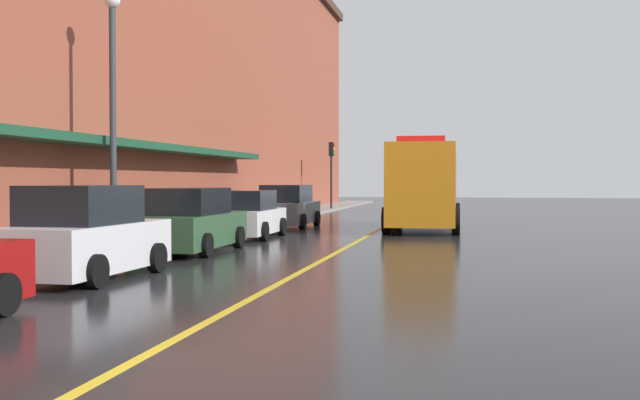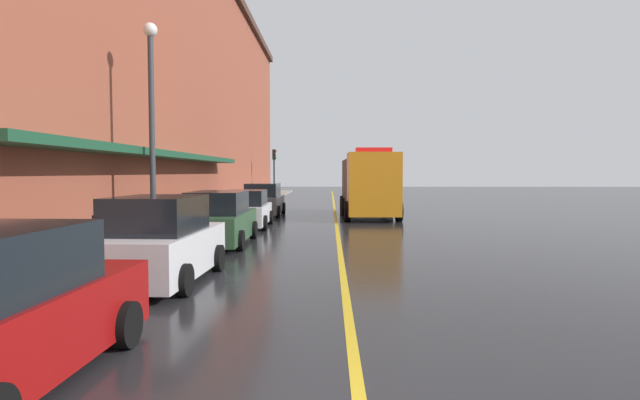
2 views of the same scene
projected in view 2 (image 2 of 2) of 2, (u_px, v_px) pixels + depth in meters
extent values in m
plane|color=#232326|center=(335.00, 214.00, 29.57)|extent=(112.00, 112.00, 0.00)
cube|color=gray|center=(229.00, 212.00, 29.69)|extent=(2.40, 70.00, 0.15)
cube|color=gold|center=(335.00, 214.00, 29.57)|extent=(0.16, 70.00, 0.01)
cube|color=brown|center=(95.00, 72.00, 28.40)|extent=(12.09, 64.00, 15.97)
cube|color=#19472D|center=(168.00, 155.00, 20.55)|extent=(1.20, 22.40, 0.24)
cylinder|color=black|center=(126.00, 325.00, 6.95)|extent=(0.24, 0.65, 0.64)
cube|color=silver|center=(161.00, 252.00, 11.14)|extent=(1.97, 4.18, 0.94)
cube|color=black|center=(157.00, 214.00, 10.89)|extent=(1.72, 2.32, 0.77)
cylinder|color=black|center=(144.00, 257.00, 12.48)|extent=(0.24, 0.65, 0.64)
cylinder|color=black|center=(218.00, 258.00, 12.38)|extent=(0.24, 0.65, 0.64)
cylinder|color=black|center=(91.00, 279.00, 9.93)|extent=(0.24, 0.65, 0.64)
cylinder|color=black|center=(184.00, 280.00, 9.83)|extent=(0.24, 0.65, 0.64)
cube|color=#2D5133|center=(220.00, 226.00, 16.96)|extent=(1.87, 4.67, 0.88)
cube|color=black|center=(218.00, 202.00, 16.68)|extent=(1.67, 2.57, 0.72)
cylinder|color=black|center=(202.00, 230.00, 18.43)|extent=(0.22, 0.64, 0.64)
cylinder|color=black|center=(254.00, 230.00, 18.41)|extent=(0.22, 0.64, 0.64)
cylinder|color=black|center=(180.00, 240.00, 15.55)|extent=(0.22, 0.64, 0.64)
cylinder|color=black|center=(240.00, 241.00, 15.53)|extent=(0.22, 0.64, 0.64)
cube|color=silver|center=(246.00, 214.00, 22.23)|extent=(1.91, 4.24, 0.80)
cube|color=black|center=(246.00, 198.00, 21.98)|extent=(1.69, 2.34, 0.66)
cylinder|color=black|center=(231.00, 217.00, 23.54)|extent=(0.23, 0.64, 0.64)
cylinder|color=black|center=(270.00, 217.00, 23.54)|extent=(0.23, 0.64, 0.64)
cylinder|color=black|center=(219.00, 223.00, 20.94)|extent=(0.23, 0.64, 0.64)
cylinder|color=black|center=(264.00, 223.00, 20.94)|extent=(0.23, 0.64, 0.64)
cube|color=#595B60|center=(264.00, 204.00, 28.34)|extent=(1.92, 4.54, 0.89)
cube|color=black|center=(263.00, 190.00, 28.07)|extent=(1.72, 2.50, 0.73)
cylinder|color=black|center=(251.00, 208.00, 29.78)|extent=(0.22, 0.64, 0.64)
cylinder|color=black|center=(283.00, 208.00, 29.74)|extent=(0.22, 0.64, 0.64)
cylinder|color=black|center=(242.00, 212.00, 26.99)|extent=(0.22, 0.64, 0.64)
cylinder|color=black|center=(278.00, 212.00, 26.94)|extent=(0.22, 0.64, 0.64)
cube|color=orange|center=(373.00, 184.00, 24.79)|extent=(2.54, 2.28, 3.06)
cube|color=#3F3F42|center=(366.00, 185.00, 28.94)|extent=(2.59, 5.48, 2.82)
cube|color=red|center=(374.00, 150.00, 24.70)|extent=(1.76, 0.63, 0.24)
cylinder|color=black|center=(399.00, 211.00, 24.94)|extent=(0.32, 1.00, 1.00)
cylinder|color=black|center=(347.00, 211.00, 24.94)|extent=(0.32, 1.00, 1.00)
cylinder|color=black|center=(390.00, 207.00, 28.33)|extent=(0.32, 1.00, 1.00)
cylinder|color=black|center=(344.00, 207.00, 28.33)|extent=(0.32, 1.00, 1.00)
cylinder|color=black|center=(385.00, 204.00, 30.52)|extent=(0.32, 1.00, 1.00)
cylinder|color=black|center=(343.00, 204.00, 30.53)|extent=(0.32, 1.00, 1.00)
cylinder|color=#4C4C51|center=(230.00, 207.00, 25.64)|extent=(0.07, 0.07, 1.05)
cube|color=black|center=(230.00, 193.00, 25.60)|extent=(0.14, 0.18, 0.28)
cylinder|color=#4C4C51|center=(215.00, 212.00, 22.25)|extent=(0.07, 0.07, 1.05)
cube|color=black|center=(215.00, 197.00, 22.21)|extent=(0.14, 0.18, 0.28)
cylinder|color=#4C4C51|center=(98.00, 252.00, 11.02)|extent=(0.07, 0.07, 1.05)
cube|color=black|center=(97.00, 222.00, 10.99)|extent=(0.14, 0.18, 0.28)
cylinder|color=#33383D|center=(152.00, 141.00, 16.11)|extent=(0.18, 0.18, 6.50)
sphere|color=white|center=(150.00, 30.00, 15.92)|extent=(0.44, 0.44, 0.44)
cylinder|color=#232326|center=(274.00, 179.00, 45.55)|extent=(0.14, 0.14, 3.40)
cube|color=black|center=(274.00, 154.00, 45.43)|extent=(0.28, 0.36, 0.90)
sphere|color=red|center=(276.00, 151.00, 45.41)|extent=(0.16, 0.16, 0.16)
sphere|color=gold|center=(276.00, 154.00, 45.43)|extent=(0.16, 0.16, 0.16)
sphere|color=green|center=(276.00, 158.00, 45.45)|extent=(0.16, 0.16, 0.16)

